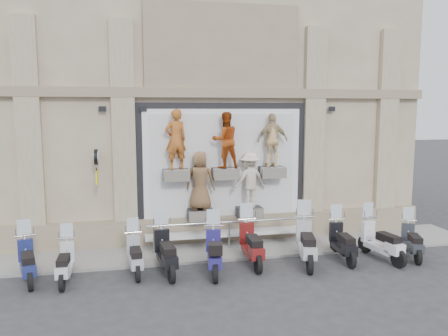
{
  "coord_description": "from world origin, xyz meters",
  "views": [
    {
      "loc": [
        -2.86,
        -10.75,
        4.33
      ],
      "look_at": [
        -0.19,
        1.9,
        2.59
      ],
      "focal_mm": 35.0,
      "sensor_mm": 36.0,
      "label": 1
    }
  ],
  "objects_px": {
    "scooter_b": "(65,255)",
    "scooter_i": "(382,233)",
    "scooter_a": "(27,253)",
    "scooter_h": "(343,235)",
    "scooter_c": "(135,248)",
    "scooter_g": "(307,235)",
    "clock_sign_bracket": "(96,162)",
    "scooter_f": "(252,236)",
    "scooter_e": "(214,244)",
    "scooter_d": "(166,244)",
    "scooter_j": "(413,234)",
    "guard_rail": "(229,236)"
  },
  "relations": [
    {
      "from": "scooter_c",
      "to": "scooter_f",
      "type": "distance_m",
      "value": 3.21
    },
    {
      "from": "clock_sign_bracket",
      "to": "scooter_c",
      "type": "bearing_deg",
      "value": -60.31
    },
    {
      "from": "scooter_c",
      "to": "scooter_d",
      "type": "xyz_separation_m",
      "value": [
        0.8,
        -0.15,
        0.11
      ]
    },
    {
      "from": "clock_sign_bracket",
      "to": "scooter_h",
      "type": "distance_m",
      "value": 7.49
    },
    {
      "from": "scooter_i",
      "to": "scooter_f",
      "type": "bearing_deg",
      "value": 164.37
    },
    {
      "from": "scooter_a",
      "to": "scooter_h",
      "type": "xyz_separation_m",
      "value": [
        8.55,
        -0.17,
        0.01
      ]
    },
    {
      "from": "scooter_b",
      "to": "scooter_i",
      "type": "distance_m",
      "value": 8.72
    },
    {
      "from": "scooter_e",
      "to": "scooter_f",
      "type": "xyz_separation_m",
      "value": [
        1.15,
        0.41,
        0.02
      ]
    },
    {
      "from": "clock_sign_bracket",
      "to": "scooter_h",
      "type": "xyz_separation_m",
      "value": [
        6.92,
        -1.98,
        -2.05
      ]
    },
    {
      "from": "guard_rail",
      "to": "scooter_j",
      "type": "height_order",
      "value": "scooter_j"
    },
    {
      "from": "scooter_a",
      "to": "scooter_d",
      "type": "xyz_separation_m",
      "value": [
        3.47,
        -0.15,
        0.06
      ]
    },
    {
      "from": "scooter_a",
      "to": "scooter_b",
      "type": "distance_m",
      "value": 0.96
    },
    {
      "from": "scooter_d",
      "to": "scooter_h",
      "type": "bearing_deg",
      "value": -6.39
    },
    {
      "from": "clock_sign_bracket",
      "to": "scooter_e",
      "type": "height_order",
      "value": "clock_sign_bracket"
    },
    {
      "from": "guard_rail",
      "to": "scooter_f",
      "type": "distance_m",
      "value": 1.41
    },
    {
      "from": "scooter_b",
      "to": "scooter_e",
      "type": "distance_m",
      "value": 3.81
    },
    {
      "from": "scooter_e",
      "to": "scooter_i",
      "type": "distance_m",
      "value": 4.92
    },
    {
      "from": "scooter_a",
      "to": "scooter_c",
      "type": "distance_m",
      "value": 2.67
    },
    {
      "from": "scooter_h",
      "to": "scooter_i",
      "type": "height_order",
      "value": "scooter_i"
    },
    {
      "from": "guard_rail",
      "to": "scooter_c",
      "type": "xyz_separation_m",
      "value": [
        -2.86,
        -1.35,
        0.23
      ]
    },
    {
      "from": "scooter_b",
      "to": "scooter_h",
      "type": "distance_m",
      "value": 7.62
    },
    {
      "from": "scooter_f",
      "to": "scooter_g",
      "type": "relative_size",
      "value": 0.95
    },
    {
      "from": "clock_sign_bracket",
      "to": "scooter_j",
      "type": "relative_size",
      "value": 0.59
    },
    {
      "from": "scooter_h",
      "to": "scooter_j",
      "type": "height_order",
      "value": "scooter_h"
    },
    {
      "from": "scooter_e",
      "to": "scooter_a",
      "type": "bearing_deg",
      "value": -176.24
    },
    {
      "from": "scooter_g",
      "to": "scooter_a",
      "type": "bearing_deg",
      "value": -166.78
    },
    {
      "from": "scooter_d",
      "to": "scooter_f",
      "type": "xyz_separation_m",
      "value": [
        2.41,
        0.18,
        0.01
      ]
    },
    {
      "from": "scooter_h",
      "to": "scooter_i",
      "type": "bearing_deg",
      "value": -5.36
    },
    {
      "from": "scooter_f",
      "to": "scooter_j",
      "type": "height_order",
      "value": "scooter_f"
    },
    {
      "from": "scooter_g",
      "to": "scooter_h",
      "type": "relative_size",
      "value": 1.13
    },
    {
      "from": "scooter_a",
      "to": "scooter_j",
      "type": "distance_m",
      "value": 10.66
    },
    {
      "from": "clock_sign_bracket",
      "to": "scooter_e",
      "type": "relative_size",
      "value": 0.52
    },
    {
      "from": "scooter_h",
      "to": "scooter_j",
      "type": "xyz_separation_m",
      "value": [
        2.1,
        -0.24,
        -0.06
      ]
    },
    {
      "from": "scooter_a",
      "to": "scooter_h",
      "type": "height_order",
      "value": "scooter_h"
    },
    {
      "from": "scooter_a",
      "to": "scooter_e",
      "type": "xyz_separation_m",
      "value": [
        4.73,
        -0.38,
        0.05
      ]
    },
    {
      "from": "guard_rail",
      "to": "clock_sign_bracket",
      "type": "relative_size",
      "value": 4.96
    },
    {
      "from": "scooter_c",
      "to": "scooter_g",
      "type": "distance_m",
      "value": 4.73
    },
    {
      "from": "scooter_a",
      "to": "scooter_i",
      "type": "distance_m",
      "value": 9.66
    },
    {
      "from": "scooter_g",
      "to": "clock_sign_bracket",
      "type": "bearing_deg",
      "value": 175.39
    },
    {
      "from": "scooter_b",
      "to": "clock_sign_bracket",
      "type": "bearing_deg",
      "value": 70.67
    },
    {
      "from": "scooter_a",
      "to": "scooter_c",
      "type": "height_order",
      "value": "scooter_a"
    },
    {
      "from": "scooter_b",
      "to": "scooter_g",
      "type": "distance_m",
      "value": 6.46
    },
    {
      "from": "guard_rail",
      "to": "scooter_f",
      "type": "bearing_deg",
      "value": -75.27
    },
    {
      "from": "guard_rail",
      "to": "scooter_d",
      "type": "height_order",
      "value": "scooter_d"
    },
    {
      "from": "scooter_b",
      "to": "scooter_a",
      "type": "bearing_deg",
      "value": 166.89
    },
    {
      "from": "scooter_i",
      "to": "guard_rail",
      "type": "bearing_deg",
      "value": 147.84
    },
    {
      "from": "scooter_c",
      "to": "scooter_i",
      "type": "xyz_separation_m",
      "value": [
        6.98,
        -0.39,
        0.09
      ]
    },
    {
      "from": "guard_rail",
      "to": "scooter_i",
      "type": "bearing_deg",
      "value": -22.95
    },
    {
      "from": "scooter_h",
      "to": "scooter_e",
      "type": "bearing_deg",
      "value": -170.42
    },
    {
      "from": "scooter_g",
      "to": "scooter_b",
      "type": "bearing_deg",
      "value": -165.21
    }
  ]
}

